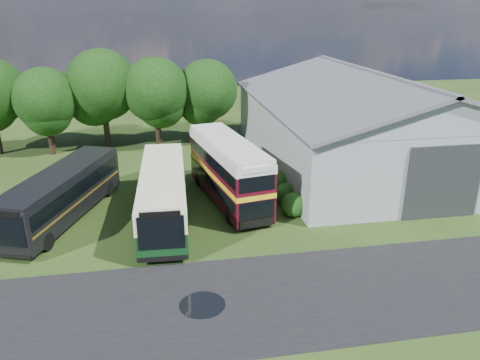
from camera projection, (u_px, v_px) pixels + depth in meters
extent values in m
plane|color=#203510|center=(224.00, 269.00, 25.09)|extent=(120.00, 120.00, 0.00)
cube|color=black|center=(294.00, 295.00, 22.82)|extent=(60.00, 8.00, 0.02)
cylinder|color=black|center=(202.00, 305.00, 22.07)|extent=(2.20, 2.20, 0.01)
cube|color=gray|center=(365.00, 132.00, 41.38)|extent=(18.00, 24.00, 5.50)
cube|color=#2D3033|center=(443.00, 183.00, 30.33)|extent=(5.20, 0.18, 5.00)
cylinder|color=black|center=(51.00, 138.00, 44.04)|extent=(0.56, 0.56, 3.06)
sphere|color=black|center=(45.00, 99.00, 42.73)|extent=(5.78, 5.78, 5.78)
cylinder|color=black|center=(107.00, 130.00, 45.98)|extent=(0.56, 0.56, 3.60)
sphere|color=black|center=(102.00, 85.00, 44.44)|extent=(6.80, 6.80, 6.80)
cylinder|color=black|center=(158.00, 132.00, 45.94)|extent=(0.56, 0.56, 3.31)
sphere|color=black|center=(156.00, 90.00, 44.53)|extent=(6.26, 6.26, 6.26)
cylinder|color=black|center=(208.00, 128.00, 47.54)|extent=(0.56, 0.56, 3.17)
sphere|color=black|center=(207.00, 90.00, 46.19)|extent=(5.98, 5.98, 5.98)
sphere|color=#194714|center=(293.00, 215.00, 31.55)|extent=(1.70, 1.70, 1.70)
sphere|color=#194714|center=(285.00, 204.00, 33.40)|extent=(1.60, 1.60, 1.60)
sphere|color=#194714|center=(278.00, 193.00, 35.24)|extent=(1.80, 1.80, 1.80)
cube|color=black|center=(163.00, 193.00, 30.37)|extent=(3.37, 12.49, 3.08)
cube|color=#470A15|center=(228.00, 169.00, 33.02)|extent=(4.59, 10.90, 4.24)
cube|color=black|center=(62.00, 193.00, 30.47)|extent=(6.60, 12.09, 2.95)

